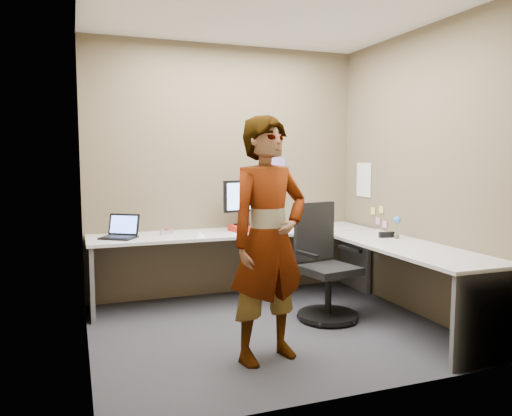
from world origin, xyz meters
name	(u,v)px	position (x,y,z in m)	size (l,w,h in m)	color
ground	(269,330)	(0.00, 0.00, 0.00)	(3.00, 3.00, 0.00)	black
wall_back	(226,171)	(0.00, 1.30, 1.35)	(3.00, 3.00, 0.00)	brown
wall_right	(417,173)	(1.50, 0.00, 1.35)	(2.70, 2.70, 0.00)	brown
wall_left	(83,178)	(-1.50, 0.00, 1.35)	(2.70, 2.70, 0.00)	brown
ceiling	(270,11)	(0.00, 0.00, 2.70)	(3.00, 3.00, 0.00)	white
desk	(297,252)	(0.44, 0.39, 0.59)	(2.98, 2.58, 0.73)	silver
paper_ream	(246,228)	(0.12, 1.00, 0.76)	(0.31, 0.23, 0.06)	#B31F11
monitor	(245,199)	(0.12, 1.02, 1.07)	(0.49, 0.18, 0.47)	black
laptop	(121,232)	(-1.15, 0.98, 0.79)	(0.41, 0.39, 0.22)	black
trackball_mouse	(167,232)	(-0.70, 1.04, 0.76)	(0.12, 0.08, 0.07)	#B7B7BC
origami	(200,234)	(-0.43, 0.75, 0.76)	(0.10, 0.10, 0.06)	white
stapler	(387,235)	(1.26, 0.11, 0.76)	(0.15, 0.04, 0.06)	black
flower	(397,224)	(1.32, 0.03, 0.87)	(0.07, 0.07, 0.22)	brown
calendar_purple	(273,175)	(0.55, 1.29, 1.30)	(0.30, 0.01, 0.40)	#846BB7
calendar_white	(364,180)	(1.49, 0.90, 1.25)	(0.01, 0.28, 0.38)	white
sticky_note_a	(381,210)	(1.49, 0.55, 0.95)	(0.01, 0.07, 0.07)	#F2E059
sticky_note_b	(378,221)	(1.49, 0.60, 0.82)	(0.01, 0.07, 0.07)	pink
sticky_note_c	(385,224)	(1.49, 0.48, 0.80)	(0.01, 0.07, 0.07)	pink
sticky_note_d	(373,211)	(1.49, 0.70, 0.92)	(0.01, 0.07, 0.07)	#F2E059
office_chair	(324,272)	(0.60, 0.14, 0.43)	(0.59, 0.56, 1.06)	black
person	(269,240)	(-0.24, -0.57, 0.90)	(0.66, 0.43, 1.81)	#999399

